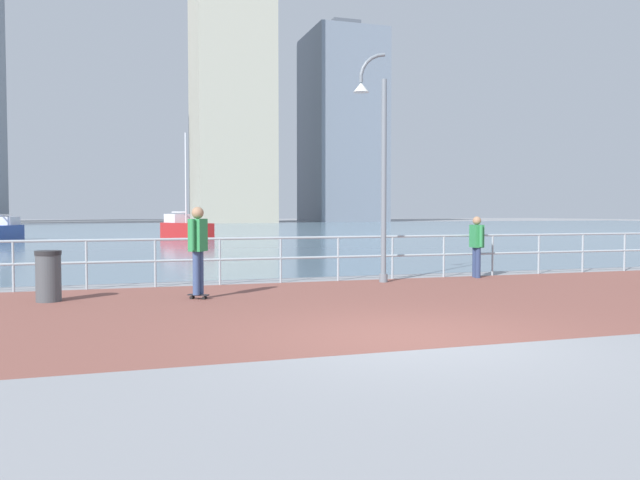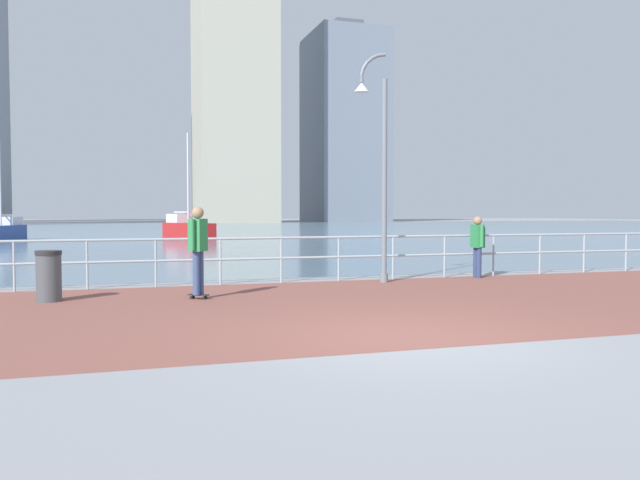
# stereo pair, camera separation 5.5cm
# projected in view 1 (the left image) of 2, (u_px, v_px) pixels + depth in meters

# --- Properties ---
(ground) EXTENTS (220.00, 220.00, 0.00)m
(ground) POSITION_uv_depth(u_px,v_px,m) (167.00, 235.00, 46.35)
(ground) COLOR gray
(brick_paving) EXTENTS (28.00, 7.48, 0.01)m
(brick_paving) POSITION_uv_depth(u_px,v_px,m) (334.00, 305.00, 11.21)
(brick_paving) COLOR brown
(brick_paving) RESTS_ON ground
(harbor_water) EXTENTS (180.00, 88.00, 0.00)m
(harbor_water) POSITION_uv_depth(u_px,v_px,m) (156.00, 230.00, 57.56)
(harbor_water) COLOR slate
(harbor_water) RESTS_ON ground
(waterfront_railing) EXTENTS (25.25, 0.06, 1.07)m
(waterfront_railing) POSITION_uv_depth(u_px,v_px,m) (281.00, 251.00, 14.73)
(waterfront_railing) COLOR #9EADB7
(waterfront_railing) RESTS_ON ground
(lamppost) EXTENTS (0.81, 0.36, 5.27)m
(lamppost) POSITION_uv_depth(u_px,v_px,m) (377.00, 156.00, 14.75)
(lamppost) COLOR slate
(lamppost) RESTS_ON ground
(skateboarder) EXTENTS (0.39, 0.51, 1.73)m
(skateboarder) POSITION_uv_depth(u_px,v_px,m) (198.00, 244.00, 11.96)
(skateboarder) COLOR black
(skateboarder) RESTS_ON ground
(bystander) EXTENTS (0.27, 0.56, 1.52)m
(bystander) POSITION_uv_depth(u_px,v_px,m) (477.00, 242.00, 15.90)
(bystander) COLOR navy
(bystander) RESTS_ON ground
(trash_bin) EXTENTS (0.46, 0.46, 0.93)m
(trash_bin) POSITION_uv_depth(u_px,v_px,m) (48.00, 276.00, 11.64)
(trash_bin) COLOR #474C51
(trash_bin) RESTS_ON ground
(sailboat_ivory) EXTENTS (2.25, 4.29, 5.77)m
(sailboat_ivory) POSITION_uv_depth(u_px,v_px,m) (0.00, 231.00, 36.39)
(sailboat_ivory) COLOR #284799
(sailboat_ivory) RESTS_ON ground
(sailboat_white) EXTENTS (2.83, 4.77, 6.41)m
(sailboat_white) POSITION_uv_depth(u_px,v_px,m) (185.00, 229.00, 38.96)
(sailboat_white) COLOR #B21E1E
(sailboat_white) RESTS_ON ground
(tower_slate) EXTENTS (12.49, 15.03, 35.19)m
(tower_slate) POSITION_uv_depth(u_px,v_px,m) (342.00, 128.00, 114.73)
(tower_slate) COLOR slate
(tower_slate) RESTS_ON ground
(tower_steel) EXTENTS (11.67, 13.67, 45.34)m
(tower_steel) POSITION_uv_depth(u_px,v_px,m) (231.00, 82.00, 99.63)
(tower_steel) COLOR #B2AD99
(tower_steel) RESTS_ON ground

